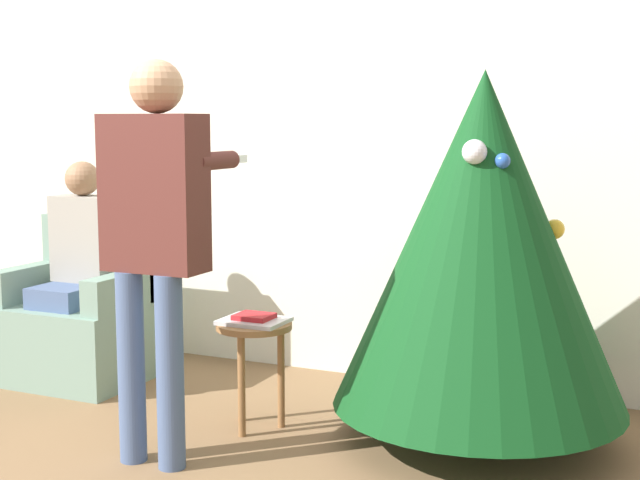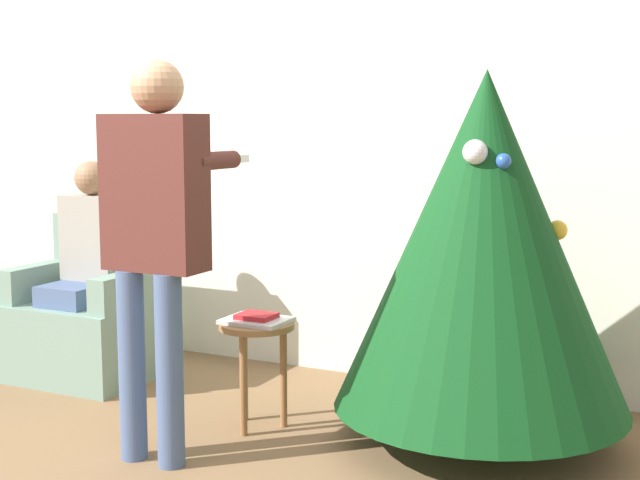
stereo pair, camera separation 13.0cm
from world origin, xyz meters
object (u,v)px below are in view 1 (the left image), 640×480
person_seated (76,261)px  side_stool (254,343)px  armchair (81,322)px  christmas_tree (481,241)px  person_standing (155,222)px

person_seated → side_stool: (1.34, -0.32, -0.27)m
armchair → side_stool: (1.34, -0.34, 0.09)m
armchair → person_seated: bearing=-90.0°
christmas_tree → armchair: 2.47m
person_standing → side_stool: 0.86m
christmas_tree → person_standing: (-1.24, -0.80, 0.11)m
person_seated → side_stool: bearing=-13.5°
christmas_tree → side_stool: christmas_tree is taller
person_seated → person_standing: size_ratio=0.72×
person_seated → side_stool: person_seated is taller
side_stool → person_seated: bearing=166.5°
armchair → person_standing: bearing=-37.6°
person_seated → person_standing: person_standing is taller
armchair → side_stool: 1.39m
christmas_tree → side_stool: (-1.05, -0.26, -0.53)m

